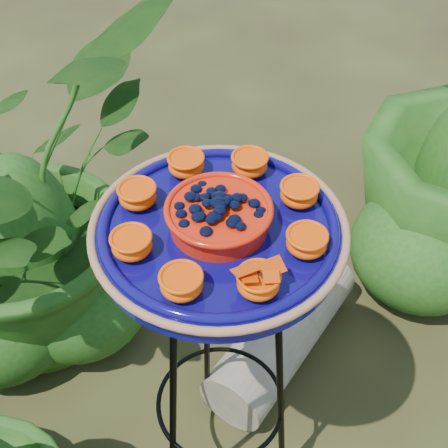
{
  "coord_description": "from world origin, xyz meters",
  "views": [
    {
      "loc": [
        -0.24,
        -0.71,
        1.52
      ],
      "look_at": [
        -0.14,
        -0.04,
        0.84
      ],
      "focal_mm": 50.0,
      "sensor_mm": 36.0,
      "label": 1
    }
  ],
  "objects": [
    {
      "name": "shrub_back_left",
      "position": [
        -0.6,
        0.5,
        0.46
      ],
      "size": [
        1.05,
        1.09,
        0.93
      ],
      "primitive_type": "imported",
      "rotation": [
        0.0,
        0.0,
        1.02
      ],
      "color": "#1A4913",
      "rests_on": "ground"
    },
    {
      "name": "ground_plane",
      "position": [
        0.0,
        0.0,
        0.0
      ],
      "size": [
        20.0,
        20.0,
        0.0
      ],
      "primitive_type": "plane",
      "color": "#2D2314",
      "rests_on": "ground"
    },
    {
      "name": "driftwood_log",
      "position": [
        0.06,
        0.26,
        0.09
      ],
      "size": [
        0.49,
        0.52,
        0.18
      ],
      "primitive_type": "cylinder",
      "rotation": [
        0.0,
        1.57,
        0.84
      ],
      "color": "tan",
      "rests_on": "ground"
    },
    {
      "name": "tripod_stand",
      "position": [
        -0.15,
        -0.02,
        0.48
      ],
      "size": [
        0.31,
        0.32,
        0.78
      ],
      "rotation": [
        0.0,
        0.0,
        0.1
      ],
      "color": "black",
      "rests_on": "ground"
    },
    {
      "name": "feeder_dish",
      "position": [
        -0.15,
        -0.02,
        0.82
      ],
      "size": [
        0.43,
        0.43,
        0.09
      ],
      "rotation": [
        0.0,
        0.0,
        0.1
      ],
      "color": "#0C075C",
      "rests_on": "tripod_stand"
    }
  ]
}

